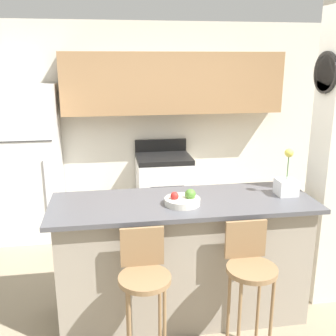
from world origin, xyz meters
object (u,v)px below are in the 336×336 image
Objects in this scene: orchid_vase at (286,184)px; trash_bin at (80,224)px; refrigerator at (29,163)px; bar_stool_right at (250,271)px; stove_range at (164,190)px; bar_stool_left at (144,280)px; fruit_bowl at (183,200)px.

trash_bin is at bearing 138.08° from orchid_vase.
refrigerator is at bearing 156.79° from trash_bin.
refrigerator is at bearing 128.05° from bar_stool_right.
stove_range is 1.07× the size of bar_stool_right.
bar_stool_left is 2.59× the size of orchid_vase.
orchid_vase is (0.49, 0.54, 0.44)m from bar_stool_right.
fruit_bowl is (-0.14, -2.00, 0.60)m from stove_range.
orchid_vase is at bearing 48.02° from bar_stool_right.
bar_stool_left and bar_stool_right have the same top height.
refrigerator is at bearing 141.90° from orchid_vase.
refrigerator is 0.95m from trash_bin.
bar_stool_right is 0.85m from orchid_vase.
bar_stool_left is (-0.49, -2.46, 0.21)m from stove_range.
trash_bin is (0.57, -0.25, -0.72)m from refrigerator.
trash_bin is at bearing 118.35° from fruit_bowl.
fruit_bowl is at bearing -61.65° from trash_bin.
fruit_bowl is 0.72× the size of trash_bin.
bar_stool_right is at bearing -131.98° from orchid_vase.
bar_stool_right is 2.56m from trash_bin.
orchid_vase reaches higher than fruit_bowl.
fruit_bowl is at bearing -52.53° from refrigerator.
refrigerator is 2.45m from fruit_bowl.
orchid_vase is 1.02× the size of trash_bin.
bar_stool_right is 2.64× the size of trash_bin.
fruit_bowl reaches higher than bar_stool_right.
stove_range is 2.82× the size of trash_bin.
bar_stool_left is at bearing -156.11° from orchid_vase.
stove_range is 2.48m from bar_stool_right.
stove_range is 3.93× the size of fruit_bowl.
refrigerator reaches higher than stove_range.
stove_range is 2.51m from bar_stool_left.
stove_range is at bearing 78.67° from bar_stool_left.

